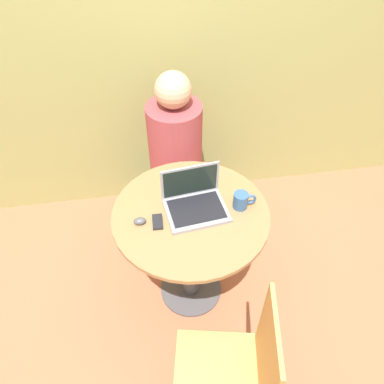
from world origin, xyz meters
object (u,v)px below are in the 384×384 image
object	(u,v)px
chair_empty	(235,372)
laptop	(195,202)
cell_phone	(158,222)
person_seated	(176,163)

from	to	relation	value
chair_empty	laptop	bearing A→B (deg)	94.61
laptop	cell_phone	distance (m)	0.22
cell_phone	person_seated	world-z (taller)	person_seated
laptop	chair_empty	distance (m)	0.83
cell_phone	person_seated	size ratio (longest dim) A/B	0.08
cell_phone	laptop	bearing A→B (deg)	20.57
laptop	cell_phone	size ratio (longest dim) A/B	3.45
laptop	chair_empty	xyz separation A→B (m)	(0.06, -0.75, -0.34)
chair_empty	cell_phone	bearing A→B (deg)	111.44
chair_empty	person_seated	size ratio (longest dim) A/B	0.76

